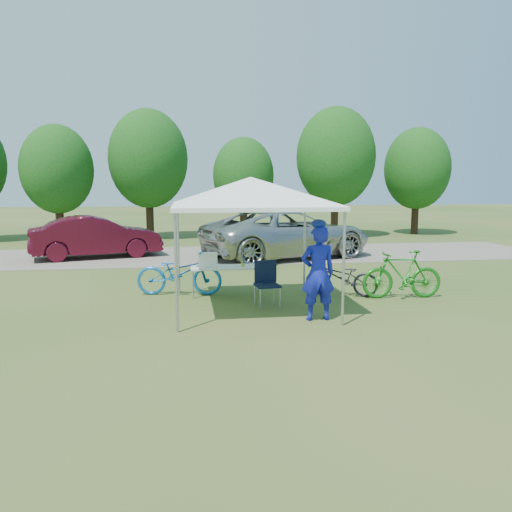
# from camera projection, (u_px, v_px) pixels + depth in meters

# --- Properties ---
(ground) EXTENTS (100.00, 100.00, 0.00)m
(ground) POSITION_uv_depth(u_px,v_px,m) (251.00, 308.00, 10.45)
(ground) COLOR #2D5119
(ground) RESTS_ON ground
(gravel_strip) EXTENTS (24.00, 5.00, 0.02)m
(gravel_strip) POSITION_uv_depth(u_px,v_px,m) (222.00, 255.00, 18.29)
(gravel_strip) COLOR gray
(gravel_strip) RESTS_ON ground
(canopy) EXTENTS (4.53, 4.53, 3.00)m
(canopy) POSITION_uv_depth(u_px,v_px,m) (251.00, 181.00, 10.07)
(canopy) COLOR #A5A5AA
(canopy) RESTS_ON ground
(treeline) EXTENTS (24.89, 4.28, 6.30)m
(treeline) POSITION_uv_depth(u_px,v_px,m) (206.00, 164.00, 23.67)
(treeline) COLOR #382314
(treeline) RESTS_ON ground
(folding_table) EXTENTS (1.64, 0.68, 0.67)m
(folding_table) POSITION_uv_depth(u_px,v_px,m) (226.00, 268.00, 11.67)
(folding_table) COLOR white
(folding_table) RESTS_ON ground
(folding_chair) EXTENTS (0.55, 0.57, 0.96)m
(folding_chair) POSITION_uv_depth(u_px,v_px,m) (266.00, 279.00, 10.66)
(folding_chair) COLOR black
(folding_chair) RESTS_ON ground
(cooler) EXTENTS (0.45, 0.31, 0.32)m
(cooler) POSITION_uv_depth(u_px,v_px,m) (208.00, 260.00, 11.58)
(cooler) COLOR white
(cooler) RESTS_ON folding_table
(ice_cream_cup) EXTENTS (0.09, 0.09, 0.06)m
(ice_cream_cup) POSITION_uv_depth(u_px,v_px,m) (243.00, 265.00, 11.67)
(ice_cream_cup) COLOR #B0C72E
(ice_cream_cup) RESTS_ON folding_table
(cyclist) EXTENTS (0.68, 0.46, 1.82)m
(cyclist) POSITION_uv_depth(u_px,v_px,m) (318.00, 273.00, 9.46)
(cyclist) COLOR #141DA8
(cyclist) RESTS_ON ground
(bike_blue) EXTENTS (2.07, 0.97, 1.05)m
(bike_blue) POSITION_uv_depth(u_px,v_px,m) (179.00, 273.00, 11.68)
(bike_blue) COLOR blue
(bike_blue) RESTS_ON ground
(bike_green) EXTENTS (1.86, 0.64, 1.10)m
(bike_green) POSITION_uv_depth(u_px,v_px,m) (402.00, 274.00, 11.33)
(bike_green) COLOR #1A771B
(bike_green) RESTS_ON ground
(bike_dark) EXTENTS (1.77, 1.20, 0.88)m
(bike_dark) POSITION_uv_depth(u_px,v_px,m) (341.00, 277.00, 11.58)
(bike_dark) COLOR black
(bike_dark) RESTS_ON ground
(minivan) EXTENTS (6.64, 4.66, 1.68)m
(minivan) POSITION_uv_depth(u_px,v_px,m) (287.00, 234.00, 17.52)
(minivan) COLOR #B8B8B3
(minivan) RESTS_ON gravel_strip
(sedan) EXTENTS (4.69, 2.71, 1.46)m
(sedan) POSITION_uv_depth(u_px,v_px,m) (96.00, 237.00, 17.54)
(sedan) COLOR #510D1E
(sedan) RESTS_ON gravel_strip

